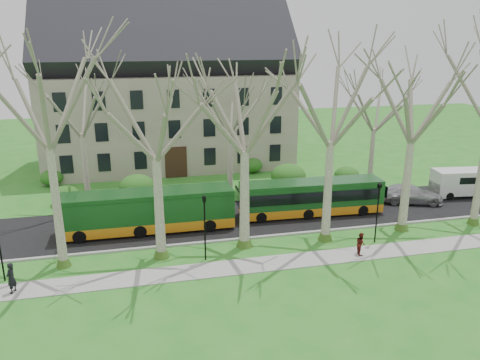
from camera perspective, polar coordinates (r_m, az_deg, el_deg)
name	(u,v)px	position (r m, az deg, el deg)	size (l,w,h in m)	color
ground	(289,244)	(32.95, 5.96, -7.81)	(120.00, 120.00, 0.00)	#257220
sidewalk	(301,260)	(30.82, 7.48, -9.65)	(70.00, 2.00, 0.06)	gray
road	(267,216)	(37.75, 3.27, -4.37)	(80.00, 8.00, 0.06)	black
curb	(282,235)	(34.21, 5.15, -6.68)	(80.00, 0.25, 0.14)	#A5A39E
building	(168,91)	(52.65, -8.75, 10.62)	(26.50, 12.20, 16.00)	gray
tree_row_verge	(291,145)	(30.95, 6.18, 4.26)	(49.00, 7.00, 14.00)	gray
tree_row_far	(236,130)	(40.89, -0.55, 6.06)	(33.00, 7.00, 12.00)	gray
lamp_row	(295,215)	(31.08, 6.70, -4.26)	(36.22, 0.22, 4.30)	black
hedges	(194,178)	(44.41, -5.57, 0.23)	(30.60, 8.60, 2.00)	#31631C
bus_lead	(148,211)	(34.94, -11.19, -3.68)	(12.52, 2.61, 3.13)	#134418
bus_follow	(311,197)	(37.93, 8.67, -2.08)	(11.45, 2.39, 2.86)	#134418
sedan	(411,194)	(42.91, 20.11, -1.62)	(2.14, 5.27, 1.53)	#A4A3A8
van_a	(464,183)	(46.38, 25.67, -0.33)	(5.61, 2.04, 2.45)	silver
pedestrian_a	(11,278)	(29.50, -26.14, -10.67)	(0.65, 0.43, 1.79)	black
pedestrian_b	(361,243)	(31.98, 14.51, -7.50)	(0.73, 0.57, 1.51)	#551613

